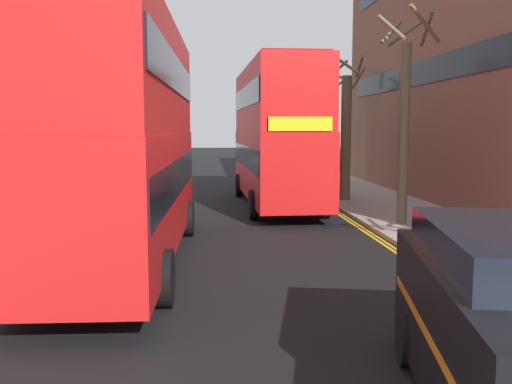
{
  "coord_description": "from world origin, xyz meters",
  "views": [
    {
      "loc": [
        -0.53,
        -1.1,
        3.18
      ],
      "look_at": [
        0.5,
        11.0,
        1.8
      ],
      "focal_mm": 39.89,
      "sensor_mm": 36.0,
      "label": 1
    }
  ],
  "objects": [
    {
      "name": "sidewalk_right",
      "position": [
        6.5,
        16.0,
        0.07
      ],
      "size": [
        4.0,
        80.0,
        0.14
      ],
      "primitive_type": "cube",
      "color": "#9E9991",
      "rests_on": "ground"
    },
    {
      "name": "sidewalk_left",
      "position": [
        -6.5,
        16.0,
        0.07
      ],
      "size": [
        4.0,
        80.0,
        0.14
      ],
      "primitive_type": "cube",
      "color": "#9E9991",
      "rests_on": "ground"
    },
    {
      "name": "kerb_line_outer",
      "position": [
        4.4,
        14.0,
        0.0
      ],
      "size": [
        0.1,
        56.0,
        0.01
      ],
      "primitive_type": "cube",
      "color": "yellow",
      "rests_on": "ground"
    },
    {
      "name": "kerb_line_inner",
      "position": [
        4.24,
        14.0,
        0.0
      ],
      "size": [
        0.1,
        56.0,
        0.01
      ],
      "primitive_type": "cube",
      "color": "yellow",
      "rests_on": "ground"
    },
    {
      "name": "double_decker_bus_away",
      "position": [
        -2.47,
        12.24,
        3.03
      ],
      "size": [
        3.03,
        10.87,
        5.64
      ],
      "color": "red",
      "rests_on": "ground"
    },
    {
      "name": "double_decker_bus_oncoming",
      "position": [
        2.22,
        21.72,
        3.03
      ],
      "size": [
        2.96,
        10.85,
        5.64
      ],
      "color": "red",
      "rests_on": "ground"
    },
    {
      "name": "pedestrian_far",
      "position": [
        6.04,
        27.39,
        0.99
      ],
      "size": [
        0.34,
        0.22,
        1.62
      ],
      "color": "#2D2D38",
      "rests_on": "sidewalk_right"
    },
    {
      "name": "street_tree_near",
      "position": [
        5.65,
        16.43,
        3.44
      ],
      "size": [
        1.85,
        1.84,
        6.65
      ],
      "color": "#6B6047",
      "rests_on": "sidewalk_right"
    },
    {
      "name": "street_tree_mid",
      "position": [
        5.28,
        22.52,
        2.9
      ],
      "size": [
        1.49,
        1.64,
        6.12
      ],
      "color": "#6B6047",
      "rests_on": "sidewalk_right"
    },
    {
      "name": "street_tree_distant",
      "position": [
        7.09,
        30.01,
        2.97
      ],
      "size": [
        1.77,
        1.76,
        6.32
      ],
      "color": "#6B6047",
      "rests_on": "sidewalk_right"
    }
  ]
}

